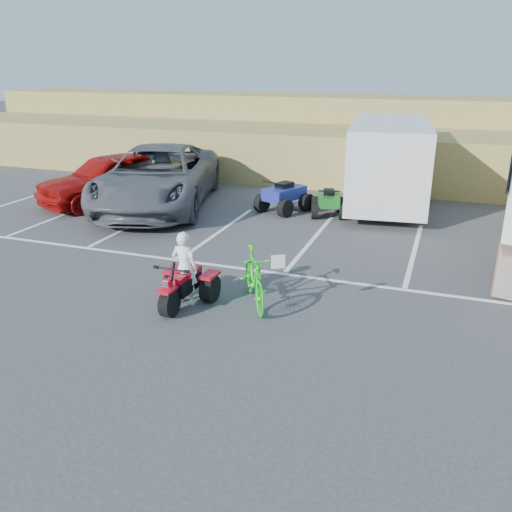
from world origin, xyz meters
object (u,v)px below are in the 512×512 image
(red_trike_atv, at_px, (183,306))
(quad_atv_green, at_px, (328,215))
(quad_atv_blue, at_px, (284,211))
(grey_pickup, at_px, (158,177))
(cargo_trailer, at_px, (388,161))
(green_dirt_bike, at_px, (254,278))
(red_car, at_px, (110,178))
(rider, at_px, (185,268))

(red_trike_atv, xyz_separation_m, quad_atv_green, (1.23, 7.66, 0.00))
(quad_atv_green, bearing_deg, red_trike_atv, -113.68)
(quad_atv_blue, bearing_deg, grey_pickup, -146.22)
(cargo_trailer, distance_m, quad_atv_blue, 3.81)
(grey_pickup, bearing_deg, quad_atv_green, -7.46)
(cargo_trailer, bearing_deg, grey_pickup, -166.37)
(red_trike_atv, bearing_deg, grey_pickup, 123.96)
(red_trike_atv, bearing_deg, green_dirt_bike, 24.78)
(green_dirt_bike, xyz_separation_m, quad_atv_green, (-0.09, 7.09, -0.57))
(grey_pickup, bearing_deg, red_trike_atv, -73.17)
(green_dirt_bike, bearing_deg, red_car, 110.20)
(cargo_trailer, xyz_separation_m, quad_atv_blue, (-3.00, -1.82, -1.50))
(red_trike_atv, relative_size, grey_pickup, 0.21)
(red_trike_atv, height_order, cargo_trailer, cargo_trailer)
(green_dirt_bike, distance_m, red_car, 9.79)
(quad_atv_blue, bearing_deg, red_car, -149.25)
(red_car, bearing_deg, rider, -21.05)
(red_trike_atv, relative_size, rider, 0.97)
(quad_atv_green, bearing_deg, green_dirt_bike, -103.87)
(grey_pickup, distance_m, quad_atv_green, 5.75)
(grey_pickup, bearing_deg, rider, -72.57)
(quad_atv_blue, bearing_deg, green_dirt_bike, -55.04)
(red_car, relative_size, quad_atv_blue, 3.04)
(rider, height_order, green_dirt_bike, rider)
(quad_atv_blue, bearing_deg, cargo_trailer, 53.88)
(green_dirt_bike, relative_size, red_car, 0.38)
(red_trike_atv, distance_m, quad_atv_blue, 7.66)
(rider, distance_m, cargo_trailer, 9.75)
(green_dirt_bike, height_order, cargo_trailer, cargo_trailer)
(grey_pickup, xyz_separation_m, quad_atv_green, (5.60, 0.82, -0.99))
(red_trike_atv, bearing_deg, quad_atv_green, 82.26)
(green_dirt_bike, height_order, red_car, red_car)
(red_trike_atv, height_order, red_car, red_car)
(green_dirt_bike, bearing_deg, quad_atv_green, 60.46)
(grey_pickup, relative_size, quad_atv_green, 5.05)
(quad_atv_blue, relative_size, quad_atv_green, 1.16)
(grey_pickup, relative_size, cargo_trailer, 1.15)
(cargo_trailer, bearing_deg, quad_atv_blue, -155.38)
(rider, bearing_deg, grey_pickup, -55.44)
(green_dirt_bike, bearing_deg, red_trike_atv, 173.17)
(rider, height_order, grey_pickup, grey_pickup)
(red_car, bearing_deg, quad_atv_blue, 33.91)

